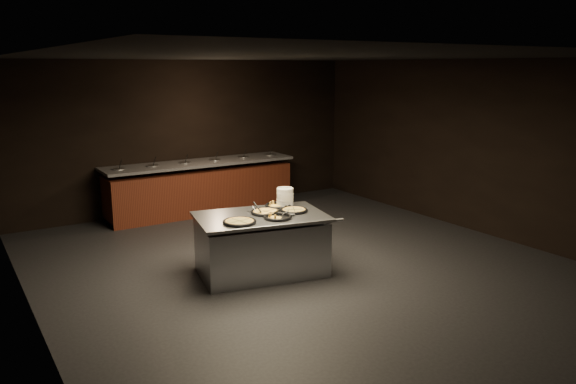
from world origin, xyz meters
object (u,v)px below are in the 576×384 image
serving_counter (261,246)px  pan_cheese_whole (266,212)px  plate_stack (285,197)px  pan_veggie_whole (239,222)px

serving_counter → pan_cheese_whole: bearing=38.8°
serving_counter → plate_stack: (0.56, 0.28, 0.55)m
serving_counter → pan_veggie_whole: size_ratio=4.42×
serving_counter → pan_veggie_whole: (-0.42, -0.19, 0.45)m
plate_stack → pan_veggie_whole: (-0.98, -0.48, -0.11)m
serving_counter → plate_stack: 0.84m
serving_counter → pan_cheese_whole: 0.46m
plate_stack → pan_veggie_whole: plate_stack is taller
pan_veggie_whole → pan_cheese_whole: (0.53, 0.25, -0.00)m
plate_stack → pan_veggie_whole: size_ratio=0.59×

